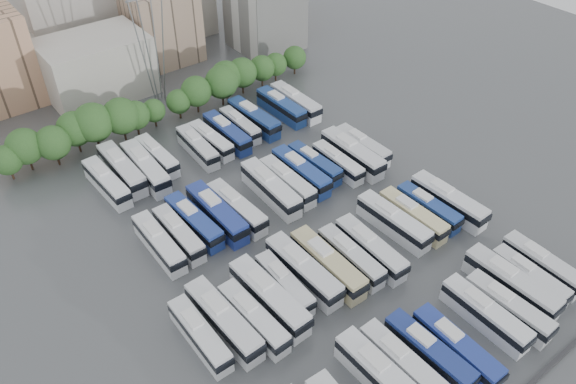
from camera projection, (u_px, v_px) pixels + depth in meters
ground at (310, 244)px, 81.58m from camera, size 220.00×220.00×0.00m
tree_line at (159, 103)px, 103.58m from camera, size 65.01×8.01×8.83m
city_buildings at (65, 40)px, 117.08m from camera, size 102.00×35.00×20.00m
electricity_pylon at (146, 11)px, 101.30m from camera, size 9.00×6.91×33.83m
bus_r0_s4 at (383, 378)px, 62.41m from camera, size 3.13×13.29×4.15m
bus_r0_s5 at (402, 363)px, 64.08m from camera, size 2.78×11.96×3.74m
bus_r0_s6 at (429, 352)px, 65.19m from camera, size 3.05×12.18×3.79m
bus_r0_s7 at (457, 347)px, 65.70m from camera, size 2.87×12.19×3.81m
bus_r0_s9 at (485, 314)px, 69.42m from camera, size 2.77×12.29×3.85m
bus_r0_s10 at (508, 307)px, 70.35m from camera, size 2.96×11.93×3.72m
bus_r0_s11 at (511, 283)px, 73.09m from camera, size 3.16×13.37×4.18m
bus_r0_s12 at (529, 277)px, 74.41m from camera, size 2.67×11.13×3.47m
bus_r0_s13 at (542, 264)px, 76.05m from camera, size 2.78×11.76×3.68m
bus_r1_s0 at (200, 335)px, 67.19m from camera, size 2.58×11.54×3.62m
bus_r1_s1 at (224, 320)px, 68.49m from camera, size 3.39×13.48×4.20m
bus_r1_s2 at (253, 318)px, 69.04m from camera, size 3.07×12.03×3.75m
bus_r1_s3 at (269, 297)px, 71.27m from camera, size 3.45×13.76×4.29m
bus_r1_s4 at (284, 284)px, 73.54m from camera, size 2.82×10.98×3.42m
bus_r1_s5 at (303, 270)px, 74.84m from camera, size 3.13×13.41×4.19m
bus_r1_s6 at (328, 264)px, 75.79m from camera, size 3.06×13.33×4.17m
bus_r1_s7 at (351, 257)px, 77.15m from camera, size 2.82×11.78×3.68m
bus_r1_s8 at (371, 248)px, 78.22m from camera, size 3.13×12.61×3.93m
bus_r1_s10 at (394, 221)px, 82.46m from camera, size 3.22×12.82×3.99m
bus_r1_s11 at (413, 216)px, 83.65m from camera, size 2.78×11.96×3.74m
bus_r1_s12 at (428, 208)px, 85.21m from camera, size 2.69×11.26×3.52m
bus_r1_s13 at (448, 201)px, 85.97m from camera, size 3.22×13.25×4.13m
bus_r2_s1 at (159, 243)px, 79.13m from camera, size 2.78×12.10×3.79m
bus_r2_s2 at (179, 234)px, 80.68m from camera, size 2.58×11.60×3.63m
bus_r2_s3 at (194, 221)px, 82.59m from camera, size 3.29×12.36×3.84m
bus_r2_s4 at (217, 213)px, 83.74m from camera, size 3.00×13.44×4.21m
bus_r2_s5 at (237, 208)px, 84.92m from camera, size 3.24×12.50×3.89m
bus_r2_s7 at (271, 188)px, 88.30m from camera, size 3.44×13.55×4.22m
bus_r2_s8 at (287, 181)px, 89.92m from camera, size 2.67×12.18×3.82m
bus_r2_s9 at (301, 171)px, 91.83m from camera, size 2.83×12.69×3.98m
bus_r2_s10 at (314, 163)px, 93.88m from camera, size 2.96×11.43×3.56m
bus_r2_s11 at (338, 162)px, 94.21m from camera, size 2.50×11.01×3.45m
bus_r2_s12 at (352, 153)px, 95.59m from camera, size 3.06×13.52×4.24m
bus_r2_s13 at (362, 146)px, 97.77m from camera, size 2.69×11.77×3.69m
bus_r3_s1 at (107, 182)px, 89.70m from camera, size 3.20×12.38×3.85m
bus_r3_s2 at (122, 169)px, 92.19m from camera, size 2.98×13.45×4.22m
bus_r3_s3 at (146, 167)px, 92.44m from camera, size 3.43×13.68×4.26m
bus_r3_s4 at (157, 156)px, 95.61m from camera, size 2.74×11.37×3.55m
bus_r3_s6 at (198, 147)px, 97.57m from camera, size 3.09×11.78×3.66m
bus_r3_s7 at (211, 140)px, 99.31m from camera, size 2.92×11.26×3.50m
bus_r3_s8 at (227, 133)px, 100.81m from camera, size 2.76×12.37×3.88m
bus_r3_s9 at (240, 125)px, 103.21m from camera, size 2.49×10.90×3.41m
bus_r3_s10 at (254, 118)px, 104.51m from camera, size 3.40×13.08×4.07m
bus_r3_s12 at (281, 106)px, 107.79m from camera, size 2.94×12.64×3.95m
bus_r3_s13 at (295, 102)px, 109.03m from camera, size 2.87×13.03×4.09m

